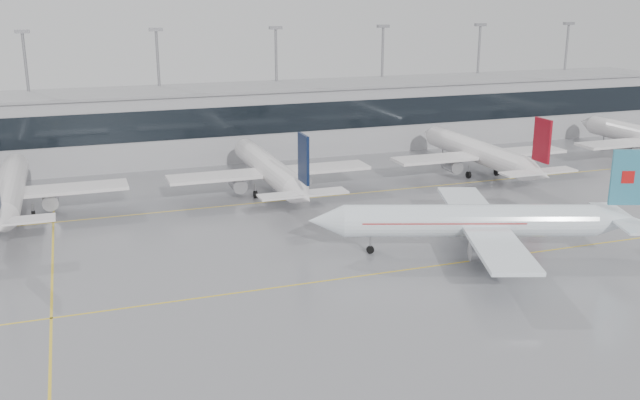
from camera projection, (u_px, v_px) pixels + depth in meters
name	position (u px, v px, depth m)	size (l,w,h in m)	color
ground	(359.00, 276.00, 73.87)	(320.00, 320.00, 0.00)	gray
taxi_line_main	(359.00, 276.00, 73.87)	(120.00, 0.25, 0.01)	yellow
taxi_line_north	(278.00, 201.00, 101.06)	(120.00, 0.25, 0.01)	yellow
taxi_line_cross	(53.00, 262.00, 77.85)	(0.25, 60.00, 0.01)	yellow
terminal	(228.00, 123.00, 128.41)	(180.00, 15.00, 12.00)	#9E9EA1
terminal_glass	(237.00, 121.00, 121.15)	(180.00, 0.20, 5.00)	black
terminal_roof	(226.00, 88.00, 126.70)	(182.00, 16.00, 0.40)	gray
light_masts	(219.00, 78.00, 131.82)	(156.40, 1.00, 22.60)	gray
air_canada_jet	(480.00, 221.00, 79.45)	(36.78, 30.17, 11.94)	white
parked_jet_b	(10.00, 191.00, 92.16)	(29.64, 36.96, 11.72)	white
parked_jet_c	(270.00, 170.00, 103.38)	(29.64, 36.96, 11.72)	white
parked_jet_d	(480.00, 153.00, 114.60)	(29.64, 36.96, 11.72)	white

